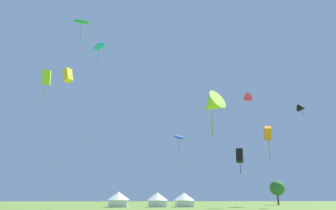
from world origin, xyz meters
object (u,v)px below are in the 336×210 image
object	(u,v)px
kite_cyan_parafoil	(99,47)
kite_lime_box	(46,78)
kite_yellow_box	(68,75)
festival_tent_left	(157,199)
kite_black_delta	(302,108)
kite_orange_box	(268,133)
kite_black_box	(240,156)
kite_red_delta	(246,99)
kite_green_parafoil	(81,22)
festival_tent_center	(184,199)
tree_distant_left	(277,188)
kite_blue_parafoil	(179,137)
kite_lime_delta	(212,105)
festival_tent_right	(118,199)

from	to	relation	value
kite_cyan_parafoil	kite_lime_box	world-z (taller)	kite_cyan_parafoil
kite_yellow_box	kite_cyan_parafoil	bearing A→B (deg)	-56.38
festival_tent_left	kite_black_delta	bearing A→B (deg)	-4.72
kite_lime_box	festival_tent_left	xyz separation A→B (m)	(20.40, 7.50, -20.74)
kite_orange_box	kite_black_box	world-z (taller)	kite_orange_box
kite_red_delta	kite_yellow_box	bearing A→B (deg)	161.22
kite_orange_box	festival_tent_left	distance (m)	26.84
kite_red_delta	kite_yellow_box	xyz separation A→B (m)	(-32.69, 11.11, 7.45)
kite_lime_box	kite_black_delta	world-z (taller)	kite_lime_box
kite_lime_box	kite_red_delta	bearing A→B (deg)	-7.00
kite_orange_box	kite_green_parafoil	bearing A→B (deg)	-140.38
kite_lime_box	festival_tent_center	xyz separation A→B (m)	(25.47, 7.50, -20.75)
kite_green_parafoil	festival_tent_left	world-z (taller)	kite_green_parafoil
kite_lime_box	festival_tent_center	bearing A→B (deg)	16.41
kite_cyan_parafoil	festival_tent_left	distance (m)	29.78
kite_yellow_box	tree_distant_left	size ratio (longest dim) A/B	4.60
kite_blue_parafoil	tree_distant_left	size ratio (longest dim) A/B	1.77
kite_yellow_box	kite_black_box	world-z (taller)	kite_yellow_box
kite_green_parafoil	kite_black_box	xyz separation A→B (m)	(25.22, 19.64, -13.46)
kite_lime_delta	kite_black_delta	bearing A→B (deg)	42.30
kite_black_box	festival_tent_right	bearing A→B (deg)	161.25
kite_cyan_parafoil	kite_black_delta	distance (m)	41.93
kite_blue_parafoil	kite_red_delta	bearing A→B (deg)	24.82
kite_orange_box	kite_yellow_box	bearing A→B (deg)	-176.82
kite_blue_parafoil	tree_distant_left	bearing A→B (deg)	49.85
kite_black_box	kite_black_delta	xyz separation A→B (m)	(15.20, 4.80, 10.47)
festival_tent_center	festival_tent_right	bearing A→B (deg)	-180.00
kite_yellow_box	kite_black_box	distance (m)	36.98
kite_orange_box	festival_tent_center	distance (m)	22.60
kite_blue_parafoil	kite_lime_delta	world-z (taller)	kite_lime_delta
kite_red_delta	kite_black_box	xyz separation A→B (m)	(-0.30, 4.55, -9.14)
festival_tent_center	kite_yellow_box	bearing A→B (deg)	-178.41
kite_cyan_parafoil	tree_distant_left	distance (m)	55.31
kite_lime_box	festival_tent_right	bearing A→B (deg)	29.67
kite_red_delta	kite_green_parafoil	xyz separation A→B (m)	(-25.52, -15.09, 4.32)
kite_black_box	kite_green_parafoil	bearing A→B (deg)	-142.09
kite_black_box	festival_tent_left	distance (m)	17.42
kite_cyan_parafoil	festival_tent_left	xyz separation A→B (m)	(10.99, 11.72, -25.08)
festival_tent_center	kite_lime_box	bearing A→B (deg)	-163.59
kite_lime_box	kite_black_delta	bearing A→B (deg)	5.85
kite_blue_parafoil	kite_red_delta	size ratio (longest dim) A/B	0.55
kite_black_delta	festival_tent_right	size ratio (longest dim) A/B	4.80
kite_cyan_parafoil	kite_green_parafoil	distance (m)	15.73
kite_blue_parafoil	kite_lime_box	world-z (taller)	kite_lime_box
kite_lime_box	festival_tent_center	distance (m)	33.69
kite_lime_box	festival_tent_right	size ratio (longest dim) A/B	5.60
festival_tent_left	kite_black_box	bearing A→B (deg)	-27.21
kite_red_delta	tree_distant_left	distance (m)	35.70
kite_cyan_parafoil	festival_tent_right	world-z (taller)	kite_cyan_parafoil
kite_green_parafoil	festival_tent_right	world-z (taller)	kite_green_parafoil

